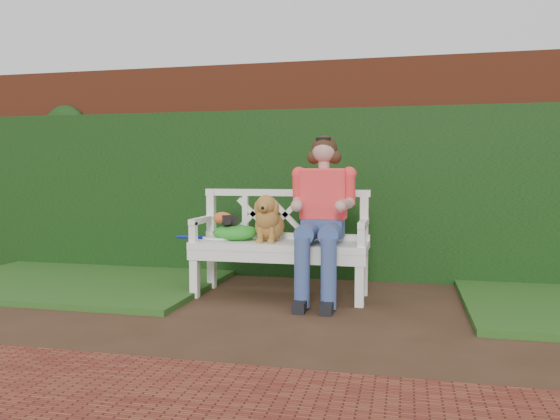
# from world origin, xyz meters

# --- Properties ---
(ground) EXTENTS (60.00, 60.00, 0.00)m
(ground) POSITION_xyz_m (0.00, 0.00, 0.00)
(ground) COLOR #362517
(brick_wall) EXTENTS (10.00, 0.30, 2.20)m
(brick_wall) POSITION_xyz_m (0.00, 1.90, 1.10)
(brick_wall) COLOR brown
(brick_wall) RESTS_ON ground
(ivy_hedge) EXTENTS (10.00, 0.18, 1.70)m
(ivy_hedge) POSITION_xyz_m (0.00, 1.68, 0.85)
(ivy_hedge) COLOR #1F4615
(ivy_hedge) RESTS_ON ground
(grass_left) EXTENTS (2.60, 2.00, 0.05)m
(grass_left) POSITION_xyz_m (-2.40, 0.90, 0.03)
(grass_left) COLOR #1F3A15
(grass_left) RESTS_ON ground
(brick_paving) EXTENTS (4.00, 1.20, 0.03)m
(brick_paving) POSITION_xyz_m (0.00, -1.60, 0.01)
(brick_paving) COLOR maroon
(brick_paving) RESTS_ON ground
(garden_bench) EXTENTS (1.58, 0.60, 0.48)m
(garden_bench) POSITION_xyz_m (-0.41, 0.75, 0.24)
(garden_bench) COLOR white
(garden_bench) RESTS_ON ground
(seated_woman) EXTENTS (0.66, 0.82, 1.35)m
(seated_woman) POSITION_xyz_m (-0.04, 0.73, 0.67)
(seated_woman) COLOR #C9284E
(seated_woman) RESTS_ON ground
(dog) EXTENTS (0.35, 0.42, 0.41)m
(dog) POSITION_xyz_m (-0.50, 0.72, 0.68)
(dog) COLOR #A68037
(dog) RESTS_ON garden_bench
(tennis_racket) EXTENTS (0.62, 0.35, 0.03)m
(tennis_racket) POSITION_xyz_m (-0.99, 0.76, 0.49)
(tennis_racket) COLOR silver
(tennis_racket) RESTS_ON garden_bench
(green_bag) EXTENTS (0.44, 0.36, 0.14)m
(green_bag) POSITION_xyz_m (-0.82, 0.76, 0.55)
(green_bag) COLOR #2C8C2F
(green_bag) RESTS_ON garden_bench
(camera_item) EXTENTS (0.16, 0.14, 0.09)m
(camera_item) POSITION_xyz_m (-0.86, 0.73, 0.66)
(camera_item) COLOR black
(camera_item) RESTS_ON green_bag
(baseball_glove) EXTENTS (0.18, 0.14, 0.11)m
(baseball_glove) POSITION_xyz_m (-0.93, 0.75, 0.67)
(baseball_glove) COLOR #C75C2A
(baseball_glove) RESTS_ON green_bag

